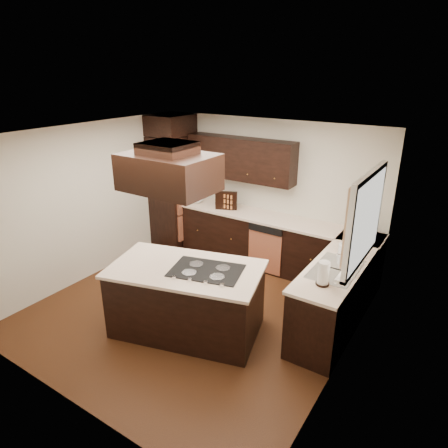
{
  "coord_description": "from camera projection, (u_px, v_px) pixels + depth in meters",
  "views": [
    {
      "loc": [
        3.05,
        -3.93,
        3.26
      ],
      "look_at": [
        0.1,
        0.6,
        1.15
      ],
      "focal_mm": 32.0,
      "sensor_mm": 36.0,
      "label": 1
    }
  ],
  "objects": [
    {
      "name": "island_top",
      "position": [
        186.0,
        269.0,
        5.03
      ],
      "size": [
        2.13,
        1.55,
        0.04
      ],
      "primitive_type": "cube",
      "rotation": [
        0.0,
        0.0,
        0.27
      ],
      "color": "beige",
      "rests_on": "island"
    },
    {
      "name": "spice_rack",
      "position": [
        226.0,
        201.0,
        7.06
      ],
      "size": [
        0.39,
        0.25,
        0.32
      ],
      "primitive_type": "cube",
      "rotation": [
        0.0,
        0.0,
        0.43
      ],
      "color": "black",
      "rests_on": "countertop_back"
    },
    {
      "name": "window_pane",
      "position": [
        368.0,
        219.0,
        4.56
      ],
      "size": [
        0.0,
        1.2,
        1.0
      ],
      "primitive_type": "cube",
      "color": "white",
      "rests_on": "wall_right"
    },
    {
      "name": "base_cabinets_right",
      "position": [
        340.0,
        291.0,
        5.43
      ],
      "size": [
        0.6,
        2.4,
        0.88
      ],
      "primitive_type": "cube",
      "color": "black",
      "rests_on": "floor"
    },
    {
      "name": "blender_base",
      "position": [
        219.0,
        204.0,
        7.2
      ],
      "size": [
        0.15,
        0.15,
        0.1
      ],
      "primitive_type": "cylinder",
      "color": "silver",
      "rests_on": "countertop_back"
    },
    {
      "name": "wall_left",
      "position": [
        89.0,
        202.0,
        6.42
      ],
      "size": [
        0.02,
        4.2,
        2.5
      ],
      "primitive_type": "cube",
      "color": "beige",
      "rests_on": "ground"
    },
    {
      "name": "wall_front",
      "position": [
        56.0,
        301.0,
        3.7
      ],
      "size": [
        4.2,
        0.02,
        2.5
      ],
      "primitive_type": "cube",
      "color": "beige",
      "rests_on": "ground"
    },
    {
      "name": "countertop_back",
      "position": [
        258.0,
        216.0,
        6.85
      ],
      "size": [
        2.93,
        0.63,
        0.04
      ],
      "primitive_type": "cube",
      "color": "beige",
      "rests_on": "base_cabinets_back"
    },
    {
      "name": "soap_bottle",
      "position": [
        342.0,
        247.0,
        5.36
      ],
      "size": [
        0.12,
        0.13,
        0.22
      ],
      "primitive_type": "imported",
      "rotation": [
        0.0,
        0.0,
        0.33
      ],
      "color": "silver",
      "rests_on": "countertop_right"
    },
    {
      "name": "blender_pitcher",
      "position": [
        219.0,
        195.0,
        7.13
      ],
      "size": [
        0.13,
        0.13,
        0.26
      ],
      "primitive_type": "cone",
      "color": "silver",
      "rests_on": "blender_base"
    },
    {
      "name": "dishwasher_front",
      "position": [
        265.0,
        252.0,
        6.67
      ],
      "size": [
        0.6,
        0.05,
        0.72
      ],
      "primitive_type": "cube",
      "color": "#B76444",
      "rests_on": "floor"
    },
    {
      "name": "window_frame",
      "position": [
        365.0,
        219.0,
        4.58
      ],
      "size": [
        0.06,
        1.32,
        1.12
      ],
      "primitive_type": "cube",
      "color": "silver",
      "rests_on": "wall_right"
    },
    {
      "name": "oven_column",
      "position": [
        174.0,
        191.0,
        7.65
      ],
      "size": [
        0.65,
        0.75,
        2.12
      ],
      "primitive_type": "cube",
      "color": "black",
      "rests_on": "floor"
    },
    {
      "name": "ceiling",
      "position": [
        190.0,
        134.0,
        4.89
      ],
      "size": [
        4.2,
        4.2,
        0.02
      ],
      "primitive_type": "cube",
      "color": "white",
      "rests_on": "ground"
    },
    {
      "name": "island",
      "position": [
        187.0,
        300.0,
        5.2
      ],
      "size": [
        2.05,
        1.46,
        0.88
      ],
      "primitive_type": "cube",
      "rotation": [
        0.0,
        0.0,
        0.27
      ],
      "color": "black",
      "rests_on": "floor"
    },
    {
      "name": "paper_towel",
      "position": [
        323.0,
        274.0,
        4.58
      ],
      "size": [
        0.16,
        0.16,
        0.29
      ],
      "primitive_type": "cylinder",
      "rotation": [
        0.0,
        0.0,
        -0.19
      ],
      "color": "silver",
      "rests_on": "countertop_right"
    },
    {
      "name": "cooktop",
      "position": [
        206.0,
        270.0,
        4.94
      ],
      "size": [
        1.0,
        0.79,
        0.01
      ],
      "primitive_type": "cube",
      "rotation": [
        0.0,
        0.0,
        0.27
      ],
      "color": "black",
      "rests_on": "island_top"
    },
    {
      "name": "mixing_bowl",
      "position": [
        196.0,
        201.0,
        7.44
      ],
      "size": [
        0.28,
        0.28,
        0.06
      ],
      "primitive_type": "imported",
      "rotation": [
        0.0,
        0.0,
        0.08
      ],
      "color": "silver",
      "rests_on": "countertop_back"
    },
    {
      "name": "countertop_right",
      "position": [
        343.0,
        260.0,
        5.27
      ],
      "size": [
        0.63,
        2.4,
        0.04
      ],
      "primitive_type": "cube",
      "color": "beige",
      "rests_on": "base_cabinets_right"
    },
    {
      "name": "sink_rim",
      "position": [
        336.0,
        269.0,
        4.98
      ],
      "size": [
        0.52,
        0.84,
        0.01
      ],
      "primitive_type": "cube",
      "color": "silver",
      "rests_on": "countertop_right"
    },
    {
      "name": "base_cabinets_back",
      "position": [
        258.0,
        240.0,
        7.03
      ],
      "size": [
        2.93,
        0.6,
        0.88
      ],
      "primitive_type": "cube",
      "color": "black",
      "rests_on": "floor"
    },
    {
      "name": "hood_duct",
      "position": [
        168.0,
        148.0,
        4.44
      ],
      "size": [
        0.55,
        0.5,
        0.13
      ],
      "primitive_type": "cube",
      "color": "black",
      "rests_on": "ceiling"
    },
    {
      "name": "wall_back",
      "position": [
        266.0,
        191.0,
        6.99
      ],
      "size": [
        4.2,
        0.02,
        2.5
      ],
      "primitive_type": "cube",
      "color": "beige",
      "rests_on": "ground"
    },
    {
      "name": "curtain_left",
      "position": [
        350.0,
        225.0,
        4.26
      ],
      "size": [
        0.02,
        0.34,
        0.9
      ],
      "primitive_type": "cube",
      "color": "beige",
      "rests_on": "wall_right"
    },
    {
      "name": "floor",
      "position": [
        196.0,
        309.0,
        5.81
      ],
      "size": [
        4.2,
        4.2,
        0.02
      ],
      "primitive_type": "cube",
      "color": "#5B3117",
      "rests_on": "ground"
    },
    {
      "name": "wall_right",
      "position": [
        350.0,
        270.0,
        4.28
      ],
      "size": [
        0.02,
        4.2,
        2.5
      ],
      "primitive_type": "cube",
      "color": "beige",
      "rests_on": "ground"
    },
    {
      "name": "range_hood",
      "position": [
        169.0,
        172.0,
        4.54
      ],
      "size": [
        1.05,
        0.72,
        0.42
      ],
      "primitive_type": "cube",
      "color": "black",
      "rests_on": "ceiling"
    },
    {
      "name": "curtain_right",
      "position": [
        370.0,
        204.0,
        4.92
      ],
      "size": [
        0.02,
        0.34,
        0.9
      ],
      "primitive_type": "cube",
      "color": "beige",
      "rests_on": "wall_right"
    },
    {
      "name": "upper_cabinets",
      "position": [
        240.0,
        159.0,
        6.87
      ],
      "size": [
        2.0,
        0.34,
        0.72
      ],
      "primitive_type": "cube",
      "color": "black",
      "rests_on": "wall_back"
    },
    {
      "name": "wall_oven_face",
      "position": [
        188.0,
        191.0,
        7.45
      ],
      "size": [
        0.05,
        0.62,
        0.78
      ],
      "primitive_type": "cube",
      "color": "#B76444",
      "rests_on": "oven_column"
    }
  ]
}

